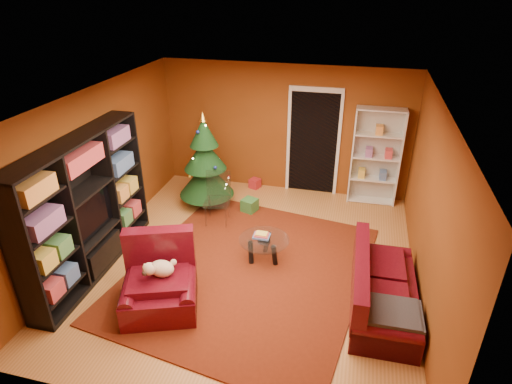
% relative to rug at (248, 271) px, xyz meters
% --- Properties ---
extents(floor, '(5.00, 5.50, 0.05)m').
position_rel_rug_xyz_m(floor, '(-0.03, 0.25, -0.04)').
color(floor, '#B16F34').
rests_on(floor, ground).
extents(ceiling, '(5.00, 5.50, 0.05)m').
position_rel_rug_xyz_m(ceiling, '(-0.03, 0.25, 2.61)').
color(ceiling, silver).
rests_on(ceiling, wall_back).
extents(wall_back, '(5.00, 0.05, 2.60)m').
position_rel_rug_xyz_m(wall_back, '(-0.03, 3.03, 1.29)').
color(wall_back, brown).
rests_on(wall_back, ground).
extents(wall_left, '(0.05, 5.50, 2.60)m').
position_rel_rug_xyz_m(wall_left, '(-2.56, 0.25, 1.29)').
color(wall_left, brown).
rests_on(wall_left, ground).
extents(wall_right, '(0.05, 5.50, 2.60)m').
position_rel_rug_xyz_m(wall_right, '(2.49, 0.25, 1.29)').
color(wall_right, brown).
rests_on(wall_right, ground).
extents(doorway, '(1.06, 0.60, 2.16)m').
position_rel_rug_xyz_m(doorway, '(0.57, 2.98, 1.04)').
color(doorway, black).
rests_on(doorway, floor).
extents(rug, '(3.91, 4.38, 0.02)m').
position_rel_rug_xyz_m(rug, '(0.00, 0.00, 0.00)').
color(rug, '#63210E').
rests_on(rug, floor).
extents(media_unit, '(0.48, 2.76, 2.11)m').
position_rel_rug_xyz_m(media_unit, '(-2.31, -0.45, 1.04)').
color(media_unit, black).
rests_on(media_unit, floor).
extents(christmas_tree, '(1.34, 1.34, 1.89)m').
position_rel_rug_xyz_m(christmas_tree, '(-1.35, 1.91, 0.91)').
color(christmas_tree, black).
rests_on(christmas_tree, floor).
extents(gift_box_teal, '(0.29, 0.29, 0.26)m').
position_rel_rug_xyz_m(gift_box_teal, '(-1.49, 1.97, 0.12)').
color(gift_box_teal, '#247275').
rests_on(gift_box_teal, floor).
extents(gift_box_green, '(0.34, 0.34, 0.26)m').
position_rel_rug_xyz_m(gift_box_green, '(-0.45, 1.81, 0.12)').
color(gift_box_green, '#2E6F2E').
rests_on(gift_box_green, floor).
extents(gift_box_red, '(0.26, 0.26, 0.20)m').
position_rel_rug_xyz_m(gift_box_red, '(-0.61, 2.84, 0.09)').
color(gift_box_red, '#A82028').
rests_on(gift_box_red, floor).
extents(white_bookshelf, '(0.91, 0.34, 1.96)m').
position_rel_rug_xyz_m(white_bookshelf, '(1.79, 2.82, 0.94)').
color(white_bookshelf, white).
rests_on(white_bookshelf, floor).
extents(armchair, '(1.35, 1.35, 0.82)m').
position_rel_rug_xyz_m(armchair, '(-0.94, -1.05, 0.40)').
color(armchair, '#440712').
rests_on(armchair, rug).
extents(dog, '(0.48, 0.42, 0.27)m').
position_rel_rug_xyz_m(dog, '(-0.91, -0.98, 0.60)').
color(dog, beige).
rests_on(dog, armchair).
extents(sofa, '(0.87, 1.87, 0.80)m').
position_rel_rug_xyz_m(sofa, '(1.99, -0.33, 0.39)').
color(sofa, '#440712').
rests_on(sofa, rug).
extents(coffee_table, '(0.80, 0.80, 0.50)m').
position_rel_rug_xyz_m(coffee_table, '(0.17, 0.34, 0.20)').
color(coffee_table, gray).
rests_on(coffee_table, rug).
extents(acrylic_chair, '(0.51, 0.54, 0.87)m').
position_rel_rug_xyz_m(acrylic_chair, '(-0.91, 1.26, 0.42)').
color(acrylic_chair, '#66605B').
rests_on(acrylic_chair, rug).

